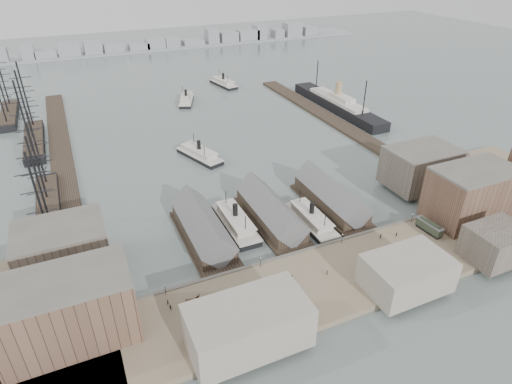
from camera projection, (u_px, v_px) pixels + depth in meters
name	position (u px, v px, depth m)	size (l,w,h in m)	color
ground	(292.00, 248.00, 145.29)	(900.00, 900.00, 0.00)	#566461
quay	(324.00, 282.00, 129.02)	(180.00, 30.00, 2.00)	#796851
seawall	(300.00, 254.00, 140.61)	(180.00, 1.20, 2.30)	#59544C
west_wharf	(62.00, 163.00, 199.65)	(10.00, 220.00, 1.60)	#2D231C
east_wharf	(338.00, 123.00, 243.43)	(10.00, 180.00, 1.60)	#2D231C
ferry_shed_west	(203.00, 228.00, 147.06)	(14.00, 42.00, 12.60)	#2D231C
ferry_shed_center	(271.00, 212.00, 156.26)	(14.00, 42.00, 12.60)	#2D231C
ferry_shed_east	(331.00, 197.00, 165.46)	(14.00, 42.00, 12.60)	#2D231C
warehouse_west_front	(67.00, 311.00, 105.52)	(32.00, 18.00, 18.00)	brown
warehouse_west_back	(63.00, 249.00, 130.18)	(26.00, 20.00, 14.00)	#60564C
warehouse_east_front	(471.00, 195.00, 153.40)	(30.00, 18.00, 19.00)	brown
warehouse_east_back	(421.00, 167.00, 176.39)	(28.00, 20.00, 15.00)	#60564C
street_bldg_center	(407.00, 273.00, 123.62)	(24.00, 16.00, 10.00)	gray
street_bldg_west	(248.00, 325.00, 105.43)	(30.00, 16.00, 12.00)	gray
street_bldg_east	(496.00, 244.00, 134.97)	(18.00, 14.00, 11.00)	#60564C
lamp_post_far_w	(165.00, 288.00, 121.48)	(0.44, 0.44, 3.92)	black
lamp_post_near_w	(261.00, 260.00, 132.09)	(0.44, 0.44, 3.92)	black
lamp_post_near_e	(342.00, 237.00, 142.71)	(0.44, 0.44, 3.92)	black
lamp_post_far_e	(412.00, 217.00, 153.33)	(0.44, 0.44, 3.92)	black
far_shore	(123.00, 48.00, 405.96)	(500.00, 40.00, 15.72)	gray
ferry_docked_west	(236.00, 222.00, 154.55)	(8.67, 28.91, 10.33)	black
ferry_docked_east	(311.00, 219.00, 156.35)	(8.14, 27.12, 9.68)	black
ferry_open_near	(199.00, 154.00, 204.57)	(16.85, 28.44, 9.74)	black
ferry_open_mid	(186.00, 100.00, 276.35)	(16.37, 26.52, 9.10)	black
ferry_open_far	(223.00, 83.00, 309.24)	(13.07, 28.20, 9.70)	black
sailing_ship_near	(48.00, 208.00, 162.21)	(8.43, 58.09, 34.67)	black
sailing_ship_mid	(34.00, 140.00, 218.19)	(9.27, 53.56, 38.11)	black
sailing_ship_far	(9.00, 114.00, 251.42)	(8.86, 49.21, 36.41)	black
ocean_steamer	(337.00, 104.00, 264.15)	(11.83, 86.43, 17.29)	black
tram	(429.00, 227.00, 148.95)	(3.58, 10.63, 3.71)	black
horse_cart_left	(195.00, 299.00, 120.62)	(4.80, 2.66, 1.54)	black
horse_cart_center	(292.00, 288.00, 124.29)	(4.73, 3.35, 1.49)	black
horse_cart_right	(379.00, 262.00, 134.20)	(4.89, 2.97, 1.70)	black
pedestrian_0	(168.00, 302.00, 119.26)	(0.65, 0.47, 1.78)	black
pedestrian_1	(221.00, 304.00, 118.74)	(0.79, 0.61, 1.62)	black
pedestrian_2	(230.00, 292.00, 122.95)	(1.11, 0.64, 1.72)	black
pedestrian_3	(297.00, 295.00, 121.74)	(1.02, 0.43, 1.75)	black
pedestrian_4	(292.00, 277.00, 128.32)	(0.82, 0.53, 1.67)	black
pedestrian_5	(327.00, 273.00, 130.00)	(0.61, 0.45, 1.68)	black
pedestrian_6	(381.00, 236.00, 146.05)	(0.88, 0.68, 1.80)	black
pedestrian_7	(402.00, 271.00, 130.67)	(1.07, 0.61, 1.66)	black
pedestrian_8	(396.00, 234.00, 147.15)	(0.94, 0.39, 1.60)	black
pedestrian_9	(479.00, 235.00, 146.77)	(0.84, 0.54, 1.71)	black
pedestrian_10	(170.00, 307.00, 117.63)	(0.80, 0.63, 1.65)	black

